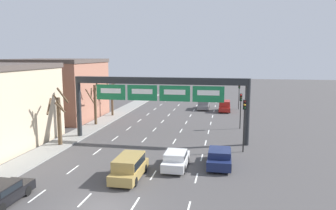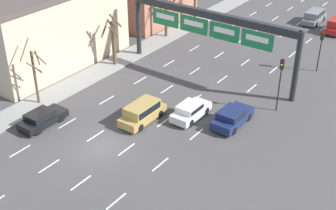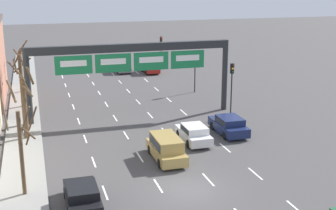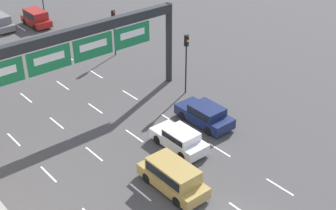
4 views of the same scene
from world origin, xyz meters
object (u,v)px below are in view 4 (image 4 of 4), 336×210
(sign_gantry, at_px, (69,49))
(car_navy, at_px, (205,114))
(suv_red, at_px, (36,17))
(suv_gold, at_px, (173,175))
(traffic_light_near_gantry, at_px, (186,53))
(car_white, at_px, (180,138))
(traffic_light_far_end, at_px, (114,24))

(sign_gantry, distance_m, car_navy, 10.57)
(suv_red, bearing_deg, suv_gold, -102.18)
(car_navy, relative_size, suv_red, 1.09)
(sign_gantry, bearing_deg, suv_red, 71.33)
(suv_gold, xyz_separation_m, traffic_light_near_gantry, (8.60, 8.35, 2.58))
(sign_gantry, distance_m, suv_red, 21.22)
(sign_gantry, bearing_deg, traffic_light_near_gantry, -16.30)
(car_navy, relative_size, traffic_light_near_gantry, 0.90)
(suv_red, xyz_separation_m, traffic_light_near_gantry, (2.00, -22.20, 2.56))
(car_white, relative_size, traffic_light_far_end, 0.94)
(car_white, height_order, suv_gold, suv_gold)
(car_white, xyz_separation_m, traffic_light_far_end, (5.59, 15.50, 2.39))
(car_white, distance_m, car_navy, 3.64)
(suv_gold, bearing_deg, car_white, 42.89)
(suv_gold, distance_m, suv_red, 31.25)
(car_navy, bearing_deg, sign_gantry, 133.54)
(suv_red, height_order, traffic_light_far_end, traffic_light_far_end)
(car_white, bearing_deg, suv_red, 82.71)
(sign_gantry, height_order, car_navy, sign_gantry)
(car_white, bearing_deg, traffic_light_near_gantry, 44.85)
(car_white, distance_m, suv_red, 27.94)
(car_white, height_order, suv_red, suv_red)
(traffic_light_near_gantry, relative_size, traffic_light_far_end, 1.14)
(sign_gantry, distance_m, traffic_light_far_end, 11.66)
(sign_gantry, xyz_separation_m, traffic_light_far_end, (8.69, 7.45, -2.24))
(sign_gantry, height_order, traffic_light_far_end, sign_gantry)
(car_navy, height_order, suv_red, suv_red)
(suv_gold, distance_m, traffic_light_far_end, 20.39)
(car_navy, distance_m, traffic_light_far_end, 14.70)
(traffic_light_near_gantry, bearing_deg, car_white, -135.15)
(suv_red, relative_size, traffic_light_near_gantry, 0.82)
(car_white, height_order, car_navy, car_navy)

